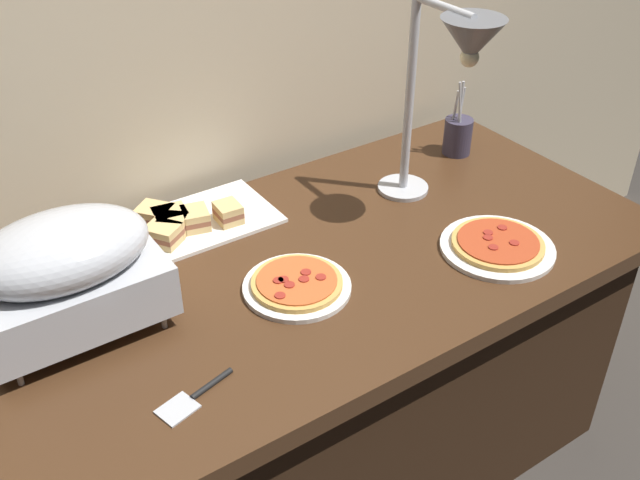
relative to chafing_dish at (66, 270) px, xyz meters
name	(u,v)px	position (x,y,z in m)	size (l,w,h in m)	color
ground_plane	(292,478)	(0.47, -0.08, -0.91)	(8.00, 8.00, 0.00)	#38332D
back_wall	(174,29)	(0.47, 0.42, 0.29)	(4.40, 0.04, 2.40)	#C6B593
buffet_table	(289,385)	(0.47, -0.08, -0.52)	(1.90, 0.84, 0.76)	#422816
chafing_dish	(66,270)	(0.00, 0.00, 0.00)	(0.37, 0.26, 0.27)	#B7BABF
heat_lamp	(457,61)	(0.94, -0.09, 0.27)	(0.15, 0.34, 0.54)	#B7BABF
pizza_plate_front	(297,285)	(0.45, -0.15, -0.14)	(0.25, 0.25, 0.03)	white
pizza_plate_center	(498,246)	(0.94, -0.29, -0.14)	(0.28, 0.28, 0.03)	white
sandwich_platter	(188,221)	(0.36, 0.22, -0.13)	(0.37, 0.25, 0.06)	white
utensil_holder	(458,135)	(1.21, 0.15, -0.09)	(0.08, 0.08, 0.23)	#383347
serving_spatula	(194,397)	(0.11, -0.32, -0.15)	(0.17, 0.08, 0.01)	#B7BABF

